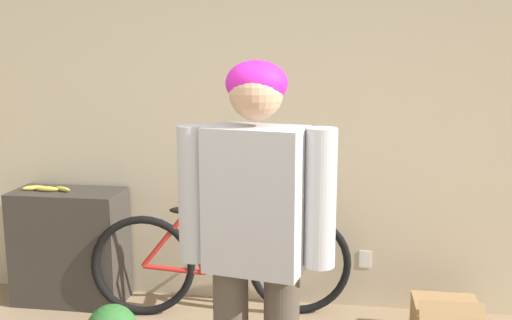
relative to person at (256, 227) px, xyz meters
The scene contains 5 objects.
wall_back 1.61m from the person, 90.50° to the left, with size 8.00×0.07×2.60m.
side_shelf 2.14m from the person, 138.66° to the left, with size 0.77×0.37×0.81m.
person is the anchor object (origin of this frame).
bicycle 1.51m from the person, 108.34° to the left, with size 1.74×0.47×0.77m.
banana 2.15m from the person, 141.55° to the left, with size 0.37×0.10×0.04m.
Camera 1 is at (0.38, -1.40, 1.81)m, focal length 42.00 mm.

